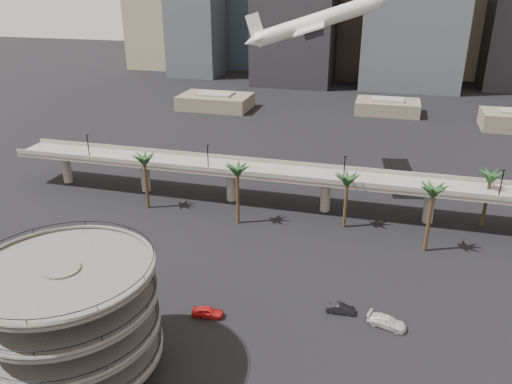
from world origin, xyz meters
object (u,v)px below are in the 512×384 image
(airborne_jet, at_px, (314,23))
(car_c, at_px, (387,322))
(car_b, at_px, (341,308))
(overpass, at_px, (278,175))
(car_a, at_px, (208,312))
(parking_ramp, at_px, (69,313))

(airborne_jet, relative_size, car_c, 5.76)
(car_b, bearing_deg, overpass, 23.87)
(car_a, xyz_separation_m, car_c, (26.67, 4.73, 0.01))
(car_c, bearing_deg, airborne_jet, 36.24)
(airborne_jet, bearing_deg, car_a, -102.55)
(airborne_jet, distance_m, car_a, 70.03)
(airborne_jet, relative_size, car_b, 7.39)
(car_c, bearing_deg, car_b, 91.83)
(car_b, bearing_deg, airborne_jet, 12.37)
(parking_ramp, bearing_deg, car_a, 53.16)
(overpass, height_order, car_c, overpass)
(overpass, bearing_deg, airborne_jet, 74.61)
(overpass, relative_size, car_b, 28.85)
(overpass, height_order, airborne_jet, airborne_jet)
(airborne_jet, height_order, car_a, airborne_jet)
(parking_ramp, relative_size, car_a, 4.56)
(parking_ramp, bearing_deg, car_b, 35.21)
(car_b, relative_size, car_c, 0.78)
(airborne_jet, xyz_separation_m, car_b, (14.31, -52.21, -38.17))
(overpass, bearing_deg, car_b, -63.17)
(overpass, xyz_separation_m, car_c, (25.62, -38.32, -6.50))
(airborne_jet, bearing_deg, car_c, -75.72)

